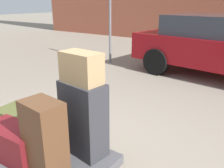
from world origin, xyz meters
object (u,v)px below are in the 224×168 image
at_px(duffel_bag_tan_topmost_pile, 81,68).
at_px(duffel_bag_olive_front_right, 25,123).
at_px(duffel_bag_maroon_front_left, 14,142).
at_px(suitcase_brown_stacked_top, 45,139).
at_px(suitcase_charcoal_rear_right, 83,119).
at_px(no_parking_sign, 110,8).
at_px(luggage_cart, 42,157).

bearing_deg(duffel_bag_tan_topmost_pile, duffel_bag_olive_front_right, -163.90).
bearing_deg(duffel_bag_maroon_front_left, suitcase_brown_stacked_top, 0.81).
bearing_deg(suitcase_charcoal_rear_right, no_parking_sign, 130.25).
relative_size(duffel_bag_maroon_front_left, duffel_bag_olive_front_right, 1.01).
bearing_deg(no_parking_sign, duffel_bag_maroon_front_left, -64.57).
relative_size(luggage_cart, duffel_bag_maroon_front_left, 2.41).
bearing_deg(suitcase_brown_stacked_top, luggage_cart, 156.38).
bearing_deg(duffel_bag_tan_topmost_pile, duffel_bag_maroon_front_left, -131.34).
bearing_deg(suitcase_charcoal_rear_right, duffel_bag_tan_topmost_pile, 0.00).
bearing_deg(duffel_bag_tan_topmost_pile, no_parking_sign, 127.69).
bearing_deg(no_parking_sign, duffel_bag_olive_front_right, -65.90).
bearing_deg(duffel_bag_maroon_front_left, suitcase_charcoal_rear_right, 41.17).
xyz_separation_m(suitcase_charcoal_rear_right, no_parking_sign, (-2.65, 4.16, 0.85)).
bearing_deg(luggage_cart, no_parking_sign, 117.58).
bearing_deg(duffel_bag_maroon_front_left, luggage_cart, 56.25).
height_order(duffel_bag_olive_front_right, no_parking_sign, no_parking_sign).
bearing_deg(duffel_bag_olive_front_right, duffel_bag_maroon_front_left, -55.70).
xyz_separation_m(suitcase_charcoal_rear_right, duffel_bag_maroon_front_left, (-0.46, -0.44, -0.19)).
bearing_deg(duffel_bag_olive_front_right, suitcase_charcoal_rear_right, 3.82).
height_order(suitcase_charcoal_rear_right, duffel_bag_olive_front_right, suitcase_charcoal_rear_right).
relative_size(duffel_bag_maroon_front_left, no_parking_sign, 0.23).
distance_m(luggage_cart, duffel_bag_olive_front_right, 0.45).
xyz_separation_m(suitcase_charcoal_rear_right, suitcase_brown_stacked_top, (-0.05, -0.41, -0.02)).
distance_m(duffel_bag_olive_front_right, duffel_bag_tan_topmost_pile, 1.01).
distance_m(suitcase_charcoal_rear_right, suitcase_brown_stacked_top, 0.42).
bearing_deg(no_parking_sign, luggage_cart, -62.42).
distance_m(suitcase_charcoal_rear_right, no_parking_sign, 5.00).
relative_size(luggage_cart, suitcase_brown_stacked_top, 2.10).
bearing_deg(luggage_cart, duffel_bag_maroon_front_left, -121.50).
xyz_separation_m(duffel_bag_olive_front_right, suitcase_brown_stacked_top, (0.67, -0.28, 0.18)).
xyz_separation_m(suitcase_brown_stacked_top, no_parking_sign, (-2.60, 4.58, 0.87)).
xyz_separation_m(duffel_bag_tan_topmost_pile, no_parking_sign, (-2.65, 4.16, 0.36)).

